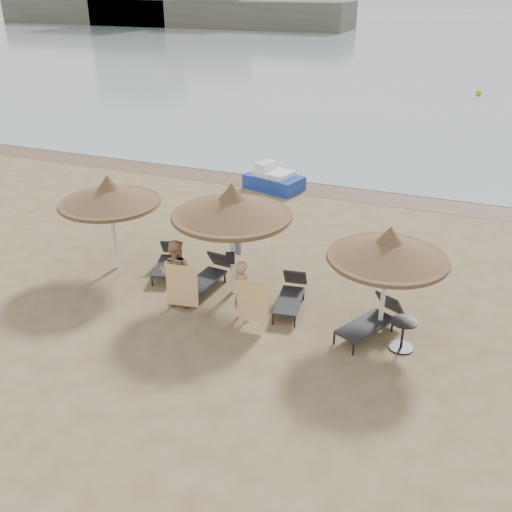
{
  "coord_description": "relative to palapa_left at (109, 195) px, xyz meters",
  "views": [
    {
      "loc": [
        5.31,
        -10.54,
        7.26
      ],
      "look_at": [
        0.68,
        1.2,
        1.06
      ],
      "focal_mm": 40.0,
      "sensor_mm": 36.0,
      "label": 1
    }
  ],
  "objects": [
    {
      "name": "pedal_boat",
      "position": [
        1.78,
        7.74,
        -1.76
      ],
      "size": [
        2.36,
        1.77,
        0.98
      ],
      "rotation": [
        0.0,
        0.0,
        -0.28
      ],
      "color": "#1A3AA3",
      "rests_on": "ground"
    },
    {
      "name": "side_table",
      "position": [
        7.9,
        -0.98,
        -1.8
      ],
      "size": [
        0.57,
        0.57,
        0.69
      ],
      "rotation": [
        0.0,
        0.0,
        0.04
      ],
      "color": "black",
      "rests_on": "ground"
    },
    {
      "name": "person_left",
      "position": [
        2.48,
        -1.09,
        -1.13
      ],
      "size": [
        0.96,
        0.67,
        1.99
      ],
      "primitive_type": "imported",
      "rotation": [
        0.0,
        0.0,
        3.23
      ],
      "color": "tan",
      "rests_on": "ground"
    },
    {
      "name": "lounger_near_right",
      "position": [
        5.12,
        -0.18,
        -1.79
      ],
      "size": [
        0.79,
        1.75,
        0.75
      ],
      "rotation": [
        0.0,
        0.0,
        0.14
      ],
      "color": "black",
      "rests_on": "ground"
    },
    {
      "name": "towel_left",
      "position": [
        2.83,
        -1.44,
        -1.38
      ],
      "size": [
        0.77,
        0.14,
        1.08
      ],
      "rotation": [
        0.0,
        0.0,
        0.16
      ],
      "color": "orange",
      "rests_on": "ground"
    },
    {
      "name": "lounger_near_left",
      "position": [
        2.83,
        -0.04,
        -1.78
      ],
      "size": [
        0.74,
        1.8,
        0.78
      ],
      "rotation": [
        0.0,
        0.0,
        -0.09
      ],
      "color": "black",
      "rests_on": "ground"
    },
    {
      "name": "palapa_right",
      "position": [
        7.34,
        -0.51,
        -0.06
      ],
      "size": [
        2.62,
        2.62,
        2.6
      ],
      "rotation": [
        0.0,
        0.0,
        -0.2
      ],
      "color": "white",
      "rests_on": "ground"
    },
    {
      "name": "bag_patterned",
      "position": [
        3.53,
        0.12,
        -0.93
      ],
      "size": [
        0.3,
        0.18,
        0.36
      ],
      "rotation": [
        0.0,
        0.0,
        -0.3
      ],
      "color": "silver",
      "rests_on": "ground"
    },
    {
      "name": "palapa_left",
      "position": [
        0.0,
        0.0,
        0.0
      ],
      "size": [
        2.69,
        2.69,
        2.67
      ],
      "rotation": [
        0.0,
        0.0,
        0.28
      ],
      "color": "white",
      "rests_on": "ground"
    },
    {
      "name": "palapa_center",
      "position": [
        3.53,
        -0.06,
        0.2
      ],
      "size": [
        2.95,
        2.95,
        2.92
      ],
      "rotation": [
        0.0,
        0.0,
        -0.16
      ],
      "color": "white",
      "rests_on": "ground"
    },
    {
      "name": "ground",
      "position": [
        3.42,
        -1.12,
        -2.13
      ],
      "size": [
        160.0,
        160.0,
        0.0
      ],
      "primitive_type": "plane",
      "color": "#8E7B5A",
      "rests_on": "ground"
    },
    {
      "name": "lounger_far_left",
      "position": [
        1.4,
        0.34,
        -1.81
      ],
      "size": [
        0.99,
        1.68,
        0.72
      ],
      "rotation": [
        0.0,
        0.0,
        0.31
      ],
      "color": "black",
      "rests_on": "ground"
    },
    {
      "name": "lounger_far_right",
      "position": [
        7.19,
        -0.62,
        -1.76
      ],
      "size": [
        1.34,
        1.87,
        0.81
      ],
      "rotation": [
        0.0,
        0.0,
        -0.47
      ],
      "color": "black",
      "rests_on": "ground"
    },
    {
      "name": "sea",
      "position": [
        3.42,
        78.88,
        -2.11
      ],
      "size": [
        200.0,
        140.0,
        0.03
      ],
      "primitive_type": "cube",
      "color": "#7E969E",
      "rests_on": "ground"
    },
    {
      "name": "bag_dark",
      "position": [
        3.53,
        -0.22,
        -1.09
      ],
      "size": [
        0.23,
        0.13,
        0.31
      ],
      "rotation": [
        0.0,
        0.0,
        0.27
      ],
      "color": "black",
      "rests_on": "ground"
    },
    {
      "name": "buoy_mid",
      "position": [
        8.26,
        30.52,
        -1.94
      ],
      "size": [
        0.37,
        0.37,
        0.37
      ],
      "primitive_type": "sphere",
      "color": "#E9A208",
      "rests_on": "ground"
    },
    {
      "name": "person_right",
      "position": [
        4.25,
        -1.16,
        -1.24
      ],
      "size": [
        0.97,
        0.86,
        1.77
      ],
      "primitive_type": "imported",
      "rotation": [
        0.0,
        0.0,
        2.62
      ],
      "color": "tan",
      "rests_on": "ground"
    },
    {
      "name": "wet_sand_strip",
      "position": [
        3.42,
        8.28,
        -2.12
      ],
      "size": [
        200.0,
        1.6,
        0.01
      ],
      "primitive_type": "cube",
      "color": "brown",
      "rests_on": "ground"
    },
    {
      "name": "towel_right",
      "position": [
        4.6,
        -1.41,
        -1.43
      ],
      "size": [
        0.72,
        0.06,
        1.01
      ],
      "rotation": [
        0.0,
        0.0,
        0.05
      ],
      "color": "orange",
      "rests_on": "ground"
    },
    {
      "name": "far_shore",
      "position": [
        -21.68,
        76.71,
        0.78
      ],
      "size": [
        150.0,
        54.8,
        12.0
      ],
      "color": "#615B46",
      "rests_on": "ground"
    }
  ]
}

